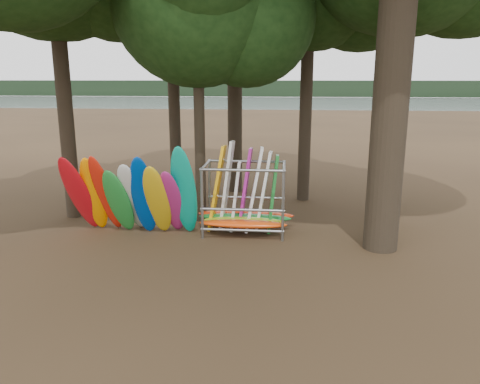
{
  "coord_description": "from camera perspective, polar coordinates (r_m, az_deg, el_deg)",
  "views": [
    {
      "loc": [
        1.83,
        -12.47,
        4.86
      ],
      "look_at": [
        0.46,
        1.5,
        1.4
      ],
      "focal_mm": 35.0,
      "sensor_mm": 36.0,
      "label": 1
    }
  ],
  "objects": [
    {
      "name": "far_shore",
      "position": [
        122.51,
        4.87,
        12.46
      ],
      "size": [
        160.0,
        4.0,
        4.0
      ],
      "primitive_type": "cube",
      "color": "black",
      "rests_on": "ground"
    },
    {
      "name": "oak_5",
      "position": [
        15.8,
        -5.28,
        22.31
      ],
      "size": [
        6.25,
        6.25,
        9.93
      ],
      "color": "black",
      "rests_on": "ground"
    },
    {
      "name": "lake",
      "position": [
        72.65,
        4.22,
        9.97
      ],
      "size": [
        160.0,
        160.0,
        0.0
      ],
      "primitive_type": "plane",
      "color": "gray",
      "rests_on": "ground"
    },
    {
      "name": "storage_rack",
      "position": [
        14.87,
        0.54,
        -1.06
      ],
      "size": [
        3.2,
        1.56,
        2.91
      ],
      "color": "gray",
      "rests_on": "ground"
    },
    {
      "name": "kayak_row",
      "position": [
        14.8,
        -13.02,
        -0.58
      ],
      "size": [
        4.2,
        2.02,
        3.09
      ],
      "color": "red",
      "rests_on": "ground"
    },
    {
      "name": "ground",
      "position": [
        13.5,
        -2.57,
        -7.26
      ],
      "size": [
        120.0,
        120.0,
        0.0
      ],
      "primitive_type": "plane",
      "color": "#47331E",
      "rests_on": "ground"
    }
  ]
}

